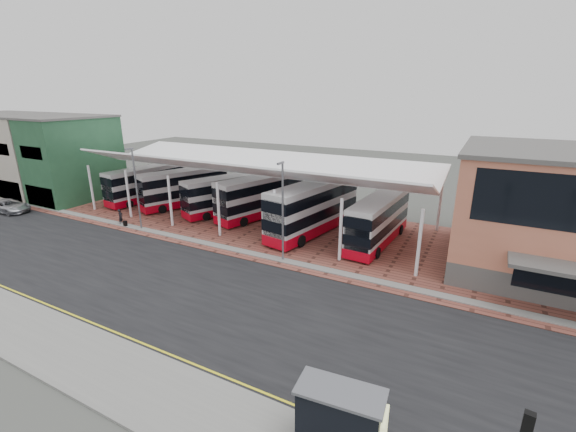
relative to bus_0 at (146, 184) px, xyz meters
name	(u,v)px	position (x,y,z in m)	size (l,w,h in m)	color
ground	(214,289)	(21.60, -14.15, -2.13)	(140.00, 140.00, 0.00)	#41433E
road	(205,295)	(21.60, -15.15, -2.12)	(120.00, 14.00, 0.02)	black
forecourt	(316,235)	(23.60, -1.15, -2.10)	(72.00, 16.00, 0.06)	brown
sidewalk	(100,366)	(21.60, -23.15, -2.06)	(120.00, 4.00, 0.14)	slate
north_kerb	(261,256)	(21.60, -7.95, -2.06)	(120.00, 0.80, 0.14)	slate
yellow_line_near	(133,344)	(21.60, -21.15, -2.11)	(120.00, 0.12, 0.01)	yellow
yellow_line_far	(137,341)	(21.60, -20.85, -2.11)	(120.00, 0.12, 0.01)	yellow
canopy	(250,166)	(15.60, -0.21, 3.66)	(37.00, 11.63, 7.07)	white
shop_green	(74,159)	(-8.40, -3.18, 2.99)	(6.40, 10.20, 10.22)	#275635
shop_cream	(43,155)	(-14.90, -3.18, 2.99)	(6.40, 10.20, 10.22)	#BAB09E
shop_brick	(15,151)	(-21.40, -3.18, 2.99)	(6.40, 10.20, 10.22)	brown
lamp_west	(136,187)	(7.60, -7.88, 2.23)	(0.16, 0.90, 8.07)	slate
lamp_east	(283,209)	(23.60, -7.88, 2.23)	(0.16, 0.90, 8.07)	slate
bus_0	(146,184)	(0.00, 0.00, 0.00)	(3.62, 10.34, 4.17)	silver
bus_1	(184,188)	(5.78, 0.44, 0.06)	(6.14, 10.54, 4.29)	silver
bus_2	(226,195)	(11.88, 0.55, -0.03)	(6.07, 10.06, 4.11)	silver
bus_3	(261,197)	(16.02, 1.10, 0.12)	(5.52, 10.97, 4.42)	silver
bus_4	(313,208)	(23.02, -0.72, 0.34)	(4.82, 12.08, 4.85)	silver
bus_5	(378,221)	(29.29, -0.60, 0.02)	(3.09, 10.37, 4.22)	silver
silver_car	(8,206)	(-10.15, -10.77, -1.39)	(2.39, 5.17, 1.44)	#BBBDC3
pedestrian	(121,217)	(4.70, -7.82, -1.28)	(0.58, 0.38, 1.59)	black
suitcase	(125,224)	(5.68, -8.15, -1.77)	(0.36, 0.26, 0.61)	black
bus_shelter	(345,420)	(34.01, -22.24, -0.35)	(3.41, 1.80, 2.63)	black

